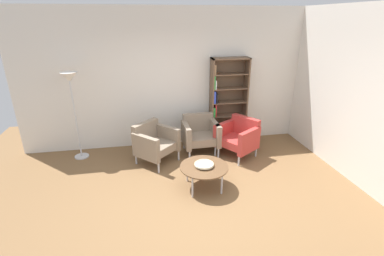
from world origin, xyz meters
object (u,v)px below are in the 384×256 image
object	(u,v)px
bookshelf_tall	(226,102)
decorative_bowl	(204,164)
armchair_near_window	(200,133)
armchair_corner_red	(238,137)
coffee_table_low	(204,168)
armchair_spare_guest	(154,142)
floor_lamp_torchiere	(71,88)

from	to	relation	value
bookshelf_tall	decorative_bowl	size ratio (longest dim) A/B	5.94
armchair_near_window	armchair_corner_red	distance (m)	0.79
bookshelf_tall	armchair_corner_red	bearing A→B (deg)	-84.78
coffee_table_low	armchair_near_window	distance (m)	1.36
armchair_spare_guest	floor_lamp_torchiere	bearing A→B (deg)	118.48
bookshelf_tall	decorative_bowl	world-z (taller)	bookshelf_tall
armchair_near_window	armchair_spare_guest	bearing A→B (deg)	-166.65
coffee_table_low	armchair_corner_red	xyz separation A→B (m)	(0.95, 1.04, 0.04)
armchair_near_window	armchair_corner_red	xyz separation A→B (m)	(0.73, -0.31, 0.00)
decorative_bowl	floor_lamp_torchiere	bearing A→B (deg)	145.24
bookshelf_tall	armchair_near_window	distance (m)	0.94
armchair_corner_red	floor_lamp_torchiere	bearing A→B (deg)	-132.75
bookshelf_tall	armchair_corner_red	distance (m)	0.89
armchair_corner_red	floor_lamp_torchiere	xyz separation A→B (m)	(-3.17, 0.50, 1.03)
decorative_bowl	armchair_spare_guest	xyz separation A→B (m)	(-0.74, 1.08, -0.02)
coffee_table_low	bookshelf_tall	bearing A→B (deg)	63.25
decorative_bowl	armchair_corner_red	distance (m)	1.41
armchair_spare_guest	floor_lamp_torchiere	world-z (taller)	floor_lamp_torchiere
bookshelf_tall	floor_lamp_torchiere	bearing A→B (deg)	-175.93
coffee_table_low	armchair_spare_guest	world-z (taller)	armchair_spare_guest
coffee_table_low	armchair_spare_guest	bearing A→B (deg)	124.48
armchair_spare_guest	floor_lamp_torchiere	distance (m)	1.86
armchair_spare_guest	armchair_corner_red	bearing A→B (deg)	-45.80
decorative_bowl	armchair_near_window	world-z (taller)	armchair_near_window
bookshelf_tall	coffee_table_low	size ratio (longest dim) A/B	2.37
decorative_bowl	armchair_spare_guest	bearing A→B (deg)	124.48
floor_lamp_torchiere	decorative_bowl	bearing A→B (deg)	-34.76
bookshelf_tall	armchair_spare_guest	xyz separation A→B (m)	(-1.63, -0.68, -0.52)
coffee_table_low	armchair_corner_red	size ratio (longest dim) A/B	0.85
bookshelf_tall	armchair_corner_red	world-z (taller)	bookshelf_tall
armchair_spare_guest	bookshelf_tall	bearing A→B (deg)	-21.63
coffee_table_low	floor_lamp_torchiere	size ratio (longest dim) A/B	0.46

